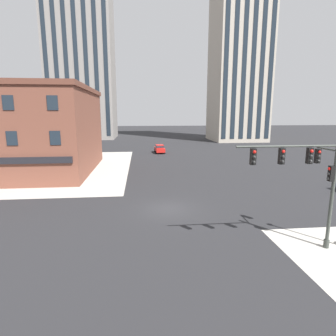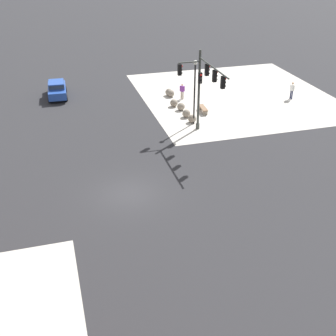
{
  "view_description": "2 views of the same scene",
  "coord_description": "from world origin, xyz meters",
  "px_view_note": "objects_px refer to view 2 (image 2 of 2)",
  "views": [
    {
      "loc": [
        -2.22,
        -22.29,
        7.96
      ],
      "look_at": [
        0.47,
        4.82,
        2.57
      ],
      "focal_mm": 29.6,
      "sensor_mm": 36.0,
      "label": 1
    },
    {
      "loc": [
        -24.34,
        4.3,
        15.3
      ],
      "look_at": [
        -2.9,
        -1.84,
        3.15
      ],
      "focal_mm": 47.19,
      "sensor_mm": 36.0,
      "label": 2
    }
  ],
  "objects_px": {
    "bollard_sphere_curb_f": "(171,93)",
    "pedestrian_near_bench": "(292,89)",
    "bollard_sphere_curb_b": "(186,113)",
    "bollard_sphere_curb_d": "(174,103)",
    "bollard_sphere_curb_e": "(169,92)",
    "pedestrian_at_curb": "(182,90)",
    "bench_near_signal": "(203,109)",
    "bollard_sphere_curb_a": "(192,119)",
    "street_lamp_corner_near": "(195,85)",
    "car_main_northbound_near": "(57,89)",
    "traffic_signal_main": "(203,83)",
    "bollard_sphere_curb_c": "(181,107)"
  },
  "relations": [
    {
      "from": "bollard_sphere_curb_d",
      "to": "bench_near_signal",
      "type": "relative_size",
      "value": 0.4
    },
    {
      "from": "bollard_sphere_curb_a",
      "to": "bench_near_signal",
      "type": "bearing_deg",
      "value": -40.37
    },
    {
      "from": "traffic_signal_main",
      "to": "pedestrian_near_bench",
      "type": "xyz_separation_m",
      "value": [
        5.87,
        -11.84,
        -3.52
      ]
    },
    {
      "from": "traffic_signal_main",
      "to": "pedestrian_near_bench",
      "type": "height_order",
      "value": "traffic_signal_main"
    },
    {
      "from": "bollard_sphere_curb_c",
      "to": "pedestrian_at_curb",
      "type": "height_order",
      "value": "pedestrian_at_curb"
    },
    {
      "from": "street_lamp_corner_near",
      "to": "car_main_northbound_near",
      "type": "relative_size",
      "value": 1.26
    },
    {
      "from": "bollard_sphere_curb_b",
      "to": "bollard_sphere_curb_f",
      "type": "distance_m",
      "value": 5.75
    },
    {
      "from": "bollard_sphere_curb_e",
      "to": "pedestrian_near_bench",
      "type": "xyz_separation_m",
      "value": [
        -4.4,
        -11.66,
        0.65
      ]
    },
    {
      "from": "traffic_signal_main",
      "to": "bench_near_signal",
      "type": "relative_size",
      "value": 3.73
    },
    {
      "from": "street_lamp_corner_near",
      "to": "bollard_sphere_curb_a",
      "type": "bearing_deg",
      "value": 11.62
    },
    {
      "from": "bollard_sphere_curb_b",
      "to": "bench_near_signal",
      "type": "xyz_separation_m",
      "value": [
        0.78,
        -1.91,
        -0.04
      ]
    },
    {
      "from": "bollard_sphere_curb_a",
      "to": "street_lamp_corner_near",
      "type": "relative_size",
      "value": 0.13
    },
    {
      "from": "bollard_sphere_curb_c",
      "to": "bench_near_signal",
      "type": "height_order",
      "value": "bollard_sphere_curb_c"
    },
    {
      "from": "pedestrian_near_bench",
      "to": "pedestrian_at_curb",
      "type": "bearing_deg",
      "value": 74.27
    },
    {
      "from": "bollard_sphere_curb_c",
      "to": "street_lamp_corner_near",
      "type": "xyz_separation_m",
      "value": [
        -3.43,
        -0.1,
        3.16
      ]
    },
    {
      "from": "bench_near_signal",
      "to": "street_lamp_corner_near",
      "type": "height_order",
      "value": "street_lamp_corner_near"
    },
    {
      "from": "bollard_sphere_curb_a",
      "to": "bollard_sphere_curb_d",
      "type": "xyz_separation_m",
      "value": [
        4.31,
        0.41,
        0.0
      ]
    },
    {
      "from": "bollard_sphere_curb_b",
      "to": "car_main_northbound_near",
      "type": "bearing_deg",
      "value": 51.29
    },
    {
      "from": "bollard_sphere_curb_c",
      "to": "street_lamp_corner_near",
      "type": "height_order",
      "value": "street_lamp_corner_near"
    },
    {
      "from": "bench_near_signal",
      "to": "bollard_sphere_curb_f",
      "type": "bearing_deg",
      "value": 19.08
    },
    {
      "from": "bollard_sphere_curb_b",
      "to": "bollard_sphere_curb_e",
      "type": "height_order",
      "value": "same"
    },
    {
      "from": "bollard_sphere_curb_b",
      "to": "street_lamp_corner_near",
      "type": "relative_size",
      "value": 0.13
    },
    {
      "from": "bollard_sphere_curb_b",
      "to": "bollard_sphere_curb_f",
      "type": "relative_size",
      "value": 1.0
    },
    {
      "from": "bollard_sphere_curb_f",
      "to": "pedestrian_near_bench",
      "type": "relative_size",
      "value": 0.42
    },
    {
      "from": "traffic_signal_main",
      "to": "pedestrian_near_bench",
      "type": "bearing_deg",
      "value": -63.61
    },
    {
      "from": "bollard_sphere_curb_a",
      "to": "bollard_sphere_curb_c",
      "type": "height_order",
      "value": "same"
    },
    {
      "from": "traffic_signal_main",
      "to": "car_main_northbound_near",
      "type": "relative_size",
      "value": 1.52
    },
    {
      "from": "bollard_sphere_curb_b",
      "to": "bollard_sphere_curb_e",
      "type": "distance_m",
      "value": 6.17
    },
    {
      "from": "bollard_sphere_curb_a",
      "to": "pedestrian_near_bench",
      "type": "bearing_deg",
      "value": -75.06
    },
    {
      "from": "bench_near_signal",
      "to": "car_main_northbound_near",
      "type": "relative_size",
      "value": 0.41
    },
    {
      "from": "pedestrian_near_bench",
      "to": "bollard_sphere_curb_b",
      "type": "bearing_deg",
      "value": 98.55
    },
    {
      "from": "bollard_sphere_curb_f",
      "to": "street_lamp_corner_near",
      "type": "distance_m",
      "value": 8.01
    },
    {
      "from": "bollard_sphere_curb_f",
      "to": "bollard_sphere_curb_d",
      "type": "bearing_deg",
      "value": 169.84
    },
    {
      "from": "pedestrian_at_curb",
      "to": "street_lamp_corner_near",
      "type": "distance_m",
      "value": 6.96
    },
    {
      "from": "bollard_sphere_curb_b",
      "to": "bollard_sphere_curb_a",
      "type": "bearing_deg",
      "value": -175.4
    },
    {
      "from": "bollard_sphere_curb_a",
      "to": "bollard_sphere_curb_f",
      "type": "relative_size",
      "value": 1.0
    },
    {
      "from": "pedestrian_near_bench",
      "to": "street_lamp_corner_near",
      "type": "height_order",
      "value": "street_lamp_corner_near"
    },
    {
      "from": "bollard_sphere_curb_a",
      "to": "bollard_sphere_curb_d",
      "type": "relative_size",
      "value": 1.0
    },
    {
      "from": "bollard_sphere_curb_c",
      "to": "bench_near_signal",
      "type": "bearing_deg",
      "value": -119.52
    },
    {
      "from": "bollard_sphere_curb_a",
      "to": "street_lamp_corner_near",
      "type": "bearing_deg",
      "value": -168.38
    },
    {
      "from": "bollard_sphere_curb_e",
      "to": "pedestrian_at_curb",
      "type": "relative_size",
      "value": 0.46
    },
    {
      "from": "traffic_signal_main",
      "to": "pedestrian_at_curb",
      "type": "relative_size",
      "value": 4.21
    },
    {
      "from": "bollard_sphere_curb_a",
      "to": "bollard_sphere_curb_e",
      "type": "height_order",
      "value": "same"
    },
    {
      "from": "bollard_sphere_curb_e",
      "to": "pedestrian_at_curb",
      "type": "bearing_deg",
      "value": -144.68
    },
    {
      "from": "bench_near_signal",
      "to": "car_main_northbound_near",
      "type": "xyz_separation_m",
      "value": [
        8.05,
        12.92,
        0.59
      ]
    },
    {
      "from": "bollard_sphere_curb_a",
      "to": "car_main_northbound_near",
      "type": "relative_size",
      "value": 0.16
    },
    {
      "from": "bollard_sphere_curb_a",
      "to": "bollard_sphere_curb_d",
      "type": "bearing_deg",
      "value": 5.49
    },
    {
      "from": "bollard_sphere_curb_f",
      "to": "street_lamp_corner_near",
      "type": "relative_size",
      "value": 0.13
    },
    {
      "from": "traffic_signal_main",
      "to": "bollard_sphere_curb_c",
      "type": "relative_size",
      "value": 9.24
    },
    {
      "from": "bollard_sphere_curb_d",
      "to": "bollard_sphere_curb_e",
      "type": "distance_m",
      "value": 3.23
    }
  ]
}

